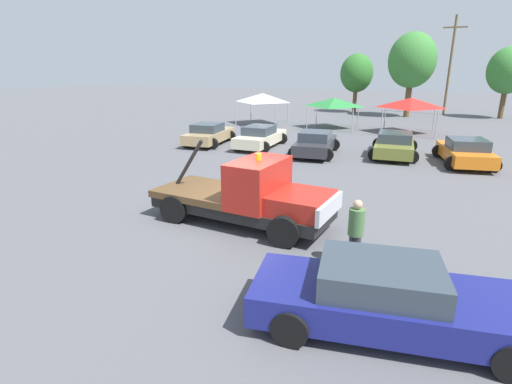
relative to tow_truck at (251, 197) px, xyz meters
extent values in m
plane|color=#545459|center=(-0.34, 0.05, -0.90)|extent=(160.00, 160.00, 0.00)
cube|color=black|center=(-0.34, 0.05, -0.38)|extent=(5.84, 2.75, 0.35)
cube|color=#B22319|center=(1.66, -0.24, 0.07)|extent=(1.82, 2.06, 0.55)
cube|color=silver|center=(2.49, -0.36, 0.05)|extent=(0.40, 1.95, 0.50)
cube|color=#B22319|center=(0.27, -0.04, 0.48)|extent=(1.54, 2.33, 1.37)
cube|color=brown|center=(-1.73, 0.25, -0.09)|extent=(3.09, 2.56, 0.22)
cylinder|color=black|center=(-2.29, 0.33, 0.80)|extent=(1.19, 0.29, 1.63)
cylinder|color=orange|center=(0.27, -0.04, 1.27)|extent=(0.18, 0.18, 0.20)
cylinder|color=black|center=(1.73, 0.79, -0.46)|extent=(0.88, 0.26, 0.88)
cylinder|color=black|center=(1.43, -1.25, -0.46)|extent=(0.88, 0.26, 0.88)
cylinder|color=black|center=(-2.00, 1.34, -0.46)|extent=(0.88, 0.26, 0.88)
cylinder|color=black|center=(-2.30, -0.71, -0.46)|extent=(0.88, 0.26, 0.88)
cube|color=navy|center=(4.34, -4.00, -0.36)|extent=(5.30, 2.42, 0.60)
cube|color=#333D47|center=(4.08, -4.03, 0.19)|extent=(2.32, 1.87, 0.50)
cylinder|color=black|center=(5.97, -2.93, -0.56)|extent=(0.68, 0.22, 0.68)
cylinder|color=black|center=(2.50, -3.31, -0.56)|extent=(0.68, 0.22, 0.68)
cylinder|color=black|center=(2.70, -5.07, -0.56)|extent=(0.68, 0.22, 0.68)
cylinder|color=#38383D|center=(3.44, -1.76, -0.49)|extent=(0.16, 0.16, 0.83)
cylinder|color=#38383D|center=(3.29, -1.62, -0.49)|extent=(0.16, 0.16, 0.83)
cylinder|color=#4C7542|center=(3.36, -1.69, 0.26)|extent=(0.38, 0.38, 0.66)
sphere|color=tan|center=(3.36, -1.69, 0.70)|extent=(0.23, 0.23, 0.23)
cube|color=tan|center=(-7.37, 11.75, -0.36)|extent=(2.06, 4.48, 0.60)
cube|color=#333D47|center=(-7.36, 11.53, 0.19)|extent=(1.70, 1.93, 0.50)
cylinder|color=black|center=(-8.32, 13.19, -0.56)|extent=(0.68, 0.22, 0.68)
cylinder|color=black|center=(-6.59, 13.29, -0.56)|extent=(0.68, 0.22, 0.68)
cylinder|color=black|center=(-8.16, 10.21, -0.56)|extent=(0.68, 0.22, 0.68)
cylinder|color=black|center=(-6.43, 10.30, -0.56)|extent=(0.68, 0.22, 0.68)
cube|color=beige|center=(-3.97, 11.92, -0.36)|extent=(1.93, 4.73, 0.60)
cube|color=#333D47|center=(-3.98, 11.69, 0.19)|extent=(1.62, 2.01, 0.50)
cylinder|color=black|center=(-4.75, 13.54, -0.56)|extent=(0.68, 0.22, 0.68)
cylinder|color=black|center=(-3.08, 13.48, -0.56)|extent=(0.68, 0.22, 0.68)
cylinder|color=black|center=(-4.86, 10.37, -0.56)|extent=(0.68, 0.22, 0.68)
cylinder|color=black|center=(-3.19, 10.31, -0.56)|extent=(0.68, 0.22, 0.68)
cube|color=#2D2D33|center=(-0.37, 10.94, -0.36)|extent=(2.02, 4.47, 0.60)
cube|color=#333D47|center=(-0.36, 10.72, 0.19)|extent=(1.68, 1.92, 0.50)
cylinder|color=black|center=(-1.30, 12.39, -0.56)|extent=(0.68, 0.22, 0.68)
cylinder|color=black|center=(0.41, 12.47, -0.56)|extent=(0.68, 0.22, 0.68)
cylinder|color=black|center=(-1.15, 9.41, -0.56)|extent=(0.68, 0.22, 0.68)
cylinder|color=black|center=(0.56, 9.49, -0.56)|extent=(0.68, 0.22, 0.68)
cube|color=olive|center=(3.76, 12.14, -0.36)|extent=(1.99, 4.81, 0.60)
cube|color=#333D47|center=(3.77, 11.90, 0.19)|extent=(1.72, 2.03, 0.50)
cylinder|color=black|center=(2.83, 13.76, -0.56)|extent=(0.68, 0.22, 0.68)
cylinder|color=black|center=(4.66, 13.78, -0.56)|extent=(0.68, 0.22, 0.68)
cylinder|color=black|center=(2.87, 10.50, -0.56)|extent=(0.68, 0.22, 0.68)
cylinder|color=black|center=(4.70, 10.52, -0.56)|extent=(0.68, 0.22, 0.68)
cube|color=orange|center=(7.15, 11.22, -0.36)|extent=(2.49, 4.57, 0.60)
cube|color=#333D47|center=(7.18, 11.00, 0.19)|extent=(1.91, 2.04, 0.50)
cylinder|color=black|center=(6.05, 12.56, -0.56)|extent=(0.68, 0.22, 0.68)
cylinder|color=black|center=(7.84, 12.81, -0.56)|extent=(0.68, 0.22, 0.68)
cylinder|color=black|center=(6.46, 9.63, -0.56)|extent=(0.68, 0.22, 0.68)
cylinder|color=black|center=(8.25, 9.88, -0.56)|extent=(0.68, 0.22, 0.68)
cylinder|color=#9E9EA3|center=(-9.16, 20.17, 0.03)|extent=(0.07, 0.07, 1.86)
cylinder|color=#9E9EA3|center=(-5.65, 20.17, 0.03)|extent=(0.07, 0.07, 1.86)
cylinder|color=#9E9EA3|center=(-9.16, 23.68, 0.03)|extent=(0.07, 0.07, 1.86)
cylinder|color=#9E9EA3|center=(-5.65, 23.68, 0.03)|extent=(0.07, 0.07, 1.86)
pyramid|color=white|center=(-7.40, 21.92, 1.32)|extent=(3.51, 3.51, 0.72)
cylinder|color=#9E9EA3|center=(-2.96, 19.68, -0.04)|extent=(0.07, 0.07, 1.74)
cylinder|color=#9E9EA3|center=(0.50, 19.68, -0.04)|extent=(0.07, 0.07, 1.74)
cylinder|color=#9E9EA3|center=(-2.96, 23.14, -0.04)|extent=(0.07, 0.07, 1.74)
cylinder|color=#9E9EA3|center=(0.50, 23.14, -0.04)|extent=(0.07, 0.07, 1.74)
pyramid|color=#287F38|center=(-1.23, 21.41, 1.17)|extent=(3.46, 3.46, 0.67)
cylinder|color=#9E9EA3|center=(2.64, 19.02, 0.03)|extent=(0.07, 0.07, 1.86)
cylinder|color=#9E9EA3|center=(6.21, 19.02, 0.03)|extent=(0.07, 0.07, 1.86)
cylinder|color=#9E9EA3|center=(2.64, 22.60, 0.03)|extent=(0.07, 0.07, 1.86)
cylinder|color=#9E9EA3|center=(6.21, 22.60, 0.03)|extent=(0.07, 0.07, 1.86)
pyramid|color=red|center=(4.42, 20.81, 1.32)|extent=(3.57, 3.57, 0.72)
cylinder|color=brown|center=(4.19, 31.77, 0.48)|extent=(0.55, 0.55, 2.77)
ellipsoid|color=#387A33|center=(4.19, 31.77, 4.43)|extent=(4.43, 4.43, 5.14)
cylinder|color=brown|center=(12.64, 33.50, 0.24)|extent=(0.46, 0.46, 2.29)
ellipsoid|color=#387A33|center=(12.64, 33.50, 3.52)|extent=(3.67, 3.67, 4.26)
cylinder|color=brown|center=(-1.17, 34.09, 0.16)|extent=(0.43, 0.43, 2.13)
ellipsoid|color=#2D6B28|center=(-1.17, 34.09, 3.20)|extent=(3.41, 3.41, 3.95)
cube|color=black|center=(-1.26, 5.27, -0.88)|extent=(0.40, 0.40, 0.04)
cone|color=orange|center=(-1.26, 5.27, -0.63)|extent=(0.36, 0.36, 0.55)
cylinder|color=brown|center=(7.81, 35.40, 3.89)|extent=(0.24, 0.24, 9.59)
cube|color=brown|center=(7.81, 35.40, 7.54)|extent=(2.20, 0.14, 0.14)
camera|label=1|loc=(4.21, -10.81, 3.77)|focal=28.00mm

